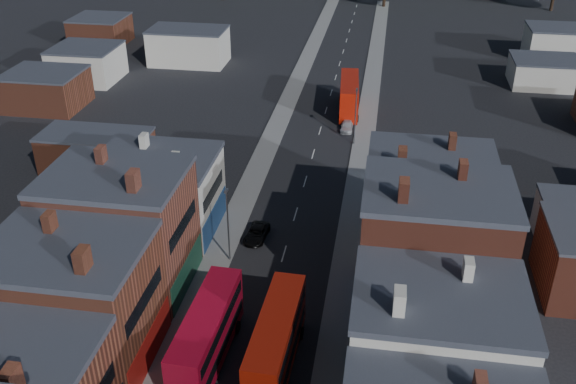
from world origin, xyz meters
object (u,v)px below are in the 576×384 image
(bus_0, at_px, (207,335))
(bus_2, at_px, (349,95))
(bus_1, at_px, (276,341))
(car_2, at_px, (256,233))
(car_3, at_px, (347,126))
(ped_1, at_px, (189,343))

(bus_0, xyz_separation_m, bus_2, (7.00, 55.94, 0.02))
(bus_1, relative_size, bus_2, 0.98)
(car_2, height_order, car_3, car_2)
(car_3, xyz_separation_m, ped_1, (-9.14, -48.25, 0.31))
(bus_1, bearing_deg, bus_2, 90.49)
(car_2, xyz_separation_m, ped_1, (-1.99, -17.76, 0.29))
(bus_1, distance_m, car_2, 19.26)
(car_3, bearing_deg, bus_0, -99.09)
(ped_1, bearing_deg, bus_1, 167.59)
(bus_1, xyz_separation_m, ped_1, (-7.39, 0.60, -1.82))
(bus_1, xyz_separation_m, car_2, (-5.40, 18.37, -2.12))
(car_2, distance_m, ped_1, 17.88)
(ped_1, bearing_deg, bus_0, 150.25)
(bus_1, xyz_separation_m, car_3, (1.75, 48.85, -2.13))
(bus_2, xyz_separation_m, car_2, (-6.85, -37.43, -2.15))
(bus_0, relative_size, bus_1, 1.01)
(bus_1, height_order, car_3, bus_1)
(bus_0, distance_m, car_3, 49.58)
(bus_1, bearing_deg, bus_0, -176.57)
(car_2, bearing_deg, bus_0, -86.27)
(bus_2, height_order, car_3, bus_2)
(bus_2, relative_size, car_2, 2.68)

